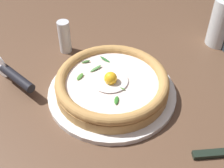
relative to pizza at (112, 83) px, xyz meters
The scene contains 6 objects.
ground_plane 0.06m from the pizza, behind, with size 2.40×2.40×0.03m, color brown.
pizza_plate 0.03m from the pizza, 12.03° to the right, with size 0.29×0.29×0.01m, color white.
pizza is the anchor object (origin of this frame).
pizza_cutter 0.23m from the pizza, 152.53° to the left, with size 0.09×0.15×0.07m.
drinking_glass 0.36m from the pizza, 14.36° to the left, with size 0.07×0.07×0.13m.
pepper_shaker 0.21m from the pizza, 106.08° to the left, with size 0.03×0.03×0.09m, color silver.
Camera 1 is at (-0.14, -0.46, 0.49)m, focal length 48.30 mm.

